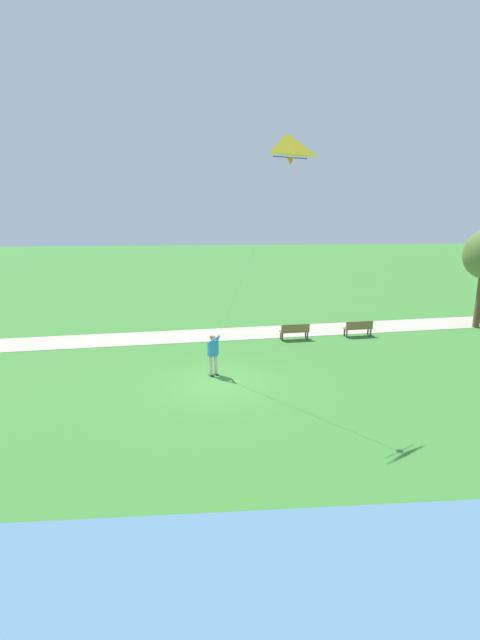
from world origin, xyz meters
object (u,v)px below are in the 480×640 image
at_px(person_kite_flyer, 213,351).
at_px(park_bench_far_walkway, 358,327).
at_px(flying_kite, 286,151).
at_px(park_bench_near_walkway, 295,331).

bearing_deg(person_kite_flyer, park_bench_far_walkway, 122.94).
height_order(flying_kite, park_bench_far_walkway, flying_kite).
bearing_deg(park_bench_far_walkway, flying_kite, -33.22).
bearing_deg(park_bench_near_walkway, park_bench_far_walkway, 95.70).
distance_m(flying_kite, park_bench_far_walkway, 12.86).
bearing_deg(flying_kite, park_bench_far_walkway, 146.78).
height_order(park_bench_near_walkway, park_bench_far_walkway, same).
bearing_deg(park_bench_far_walkway, person_kite_flyer, -57.06).
distance_m(person_kite_flyer, flying_kite, 8.41).
xyz_separation_m(person_kite_flyer, park_bench_far_walkway, (-5.03, 7.76, -0.54)).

